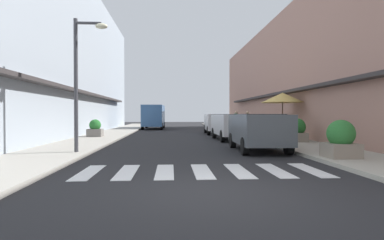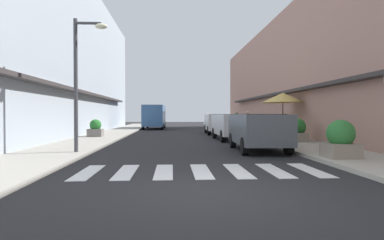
{
  "view_description": "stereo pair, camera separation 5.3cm",
  "coord_description": "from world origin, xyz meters",
  "px_view_note": "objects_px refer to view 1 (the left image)",
  "views": [
    {
      "loc": [
        -0.79,
        -6.05,
        1.46
      ],
      "look_at": [
        0.15,
        8.53,
        1.21
      ],
      "focal_mm": 30.59,
      "sensor_mm": 36.0,
      "label": 1
    },
    {
      "loc": [
        -0.74,
        -6.06,
        1.46
      ],
      "look_at": [
        0.15,
        8.53,
        1.21
      ],
      "focal_mm": 30.59,
      "sensor_mm": 36.0,
      "label": 2
    }
  ],
  "objects_px": {
    "pedestrian_walking_far": "(236,121)",
    "delivery_van": "(154,115)",
    "planter_midblock": "(297,130)",
    "cafe_umbrella": "(283,98)",
    "parked_car_mid": "(232,124)",
    "parked_car_far": "(218,122)",
    "planter_corner": "(341,140)",
    "pedestrian_walking_near": "(248,122)",
    "parked_car_near": "(258,128)",
    "street_lamp": "(82,69)",
    "planter_far": "(95,129)"
  },
  "relations": [
    {
      "from": "parked_car_near",
      "to": "planter_corner",
      "type": "bearing_deg",
      "value": -58.29
    },
    {
      "from": "pedestrian_walking_far",
      "to": "pedestrian_walking_near",
      "type": "bearing_deg",
      "value": 58.43
    },
    {
      "from": "parked_car_near",
      "to": "pedestrian_walking_far",
      "type": "relative_size",
      "value": 2.48
    },
    {
      "from": "parked_car_far",
      "to": "cafe_umbrella",
      "type": "relative_size",
      "value": 1.59
    },
    {
      "from": "pedestrian_walking_far",
      "to": "delivery_van",
      "type": "bearing_deg",
      "value": -80.93
    },
    {
      "from": "street_lamp",
      "to": "cafe_umbrella",
      "type": "distance_m",
      "value": 11.29
    },
    {
      "from": "parked_car_near",
      "to": "cafe_umbrella",
      "type": "xyz_separation_m",
      "value": [
        2.82,
        5.29,
        1.47
      ]
    },
    {
      "from": "street_lamp",
      "to": "cafe_umbrella",
      "type": "bearing_deg",
      "value": 33.18
    },
    {
      "from": "parked_car_mid",
      "to": "planter_midblock",
      "type": "bearing_deg",
      "value": -44.75
    },
    {
      "from": "parked_car_mid",
      "to": "cafe_umbrella",
      "type": "distance_m",
      "value": 3.19
    },
    {
      "from": "street_lamp",
      "to": "pedestrian_walking_near",
      "type": "relative_size",
      "value": 3.03
    },
    {
      "from": "parked_car_near",
      "to": "planter_corner",
      "type": "height_order",
      "value": "parked_car_near"
    },
    {
      "from": "parked_car_near",
      "to": "street_lamp",
      "type": "relative_size",
      "value": 0.85
    },
    {
      "from": "street_lamp",
      "to": "planter_corner",
      "type": "relative_size",
      "value": 4.04
    },
    {
      "from": "parked_car_mid",
      "to": "parked_car_far",
      "type": "xyz_separation_m",
      "value": [
        0.0,
        5.63,
        -0.0
      ]
    },
    {
      "from": "cafe_umbrella",
      "to": "planter_corner",
      "type": "xyz_separation_m",
      "value": [
        -1.01,
        -8.22,
        -1.72
      ]
    },
    {
      "from": "cafe_umbrella",
      "to": "pedestrian_walking_far",
      "type": "xyz_separation_m",
      "value": [
        -1.16,
        7.31,
        -1.42
      ]
    },
    {
      "from": "parked_car_near",
      "to": "cafe_umbrella",
      "type": "relative_size",
      "value": 1.57
    },
    {
      "from": "parked_car_near",
      "to": "parked_car_far",
      "type": "height_order",
      "value": "same"
    },
    {
      "from": "parked_car_mid",
      "to": "pedestrian_walking_near",
      "type": "height_order",
      "value": "pedestrian_walking_near"
    },
    {
      "from": "planter_midblock",
      "to": "pedestrian_walking_near",
      "type": "distance_m",
      "value": 6.53
    },
    {
      "from": "street_lamp",
      "to": "planter_corner",
      "type": "height_order",
      "value": "street_lamp"
    },
    {
      "from": "planter_far",
      "to": "parked_car_far",
      "type": "bearing_deg",
      "value": 25.92
    },
    {
      "from": "parked_car_mid",
      "to": "parked_car_far",
      "type": "distance_m",
      "value": 5.63
    },
    {
      "from": "parked_car_near",
      "to": "street_lamp",
      "type": "distance_m",
      "value": 7.01
    },
    {
      "from": "street_lamp",
      "to": "planter_midblock",
      "type": "distance_m",
      "value": 10.33
    },
    {
      "from": "planter_midblock",
      "to": "parked_car_mid",
      "type": "bearing_deg",
      "value": 135.25
    },
    {
      "from": "street_lamp",
      "to": "planter_far",
      "type": "xyz_separation_m",
      "value": [
        -1.41,
        8.17,
        -2.48
      ]
    },
    {
      "from": "parked_car_near",
      "to": "planter_far",
      "type": "height_order",
      "value": "parked_car_near"
    },
    {
      "from": "street_lamp",
      "to": "planter_midblock",
      "type": "bearing_deg",
      "value": 21.94
    },
    {
      "from": "planter_corner",
      "to": "planter_midblock",
      "type": "height_order",
      "value": "planter_corner"
    },
    {
      "from": "planter_midblock",
      "to": "cafe_umbrella",
      "type": "bearing_deg",
      "value": 87.5
    },
    {
      "from": "parked_car_mid",
      "to": "pedestrian_walking_far",
      "type": "height_order",
      "value": "pedestrian_walking_far"
    },
    {
      "from": "planter_far",
      "to": "pedestrian_walking_far",
      "type": "relative_size",
      "value": 0.64
    },
    {
      "from": "parked_car_near",
      "to": "delivery_van",
      "type": "distance_m",
      "value": 20.6
    },
    {
      "from": "parked_car_mid",
      "to": "planter_far",
      "type": "xyz_separation_m",
      "value": [
        -8.02,
        1.73,
        -0.34
      ]
    },
    {
      "from": "delivery_van",
      "to": "planter_corner",
      "type": "xyz_separation_m",
      "value": [
        6.98,
        -22.87,
        -0.74
      ]
    },
    {
      "from": "parked_car_near",
      "to": "pedestrian_walking_near",
      "type": "height_order",
      "value": "pedestrian_walking_near"
    },
    {
      "from": "cafe_umbrella",
      "to": "planter_midblock",
      "type": "relative_size",
      "value": 2.23
    },
    {
      "from": "parked_car_mid",
      "to": "pedestrian_walking_far",
      "type": "bearing_deg",
      "value": 76.77
    },
    {
      "from": "parked_car_near",
      "to": "pedestrian_walking_near",
      "type": "bearing_deg",
      "value": 79.18
    },
    {
      "from": "street_lamp",
      "to": "cafe_umbrella",
      "type": "height_order",
      "value": "street_lamp"
    },
    {
      "from": "cafe_umbrella",
      "to": "parked_car_mid",
      "type": "bearing_deg",
      "value": 174.35
    },
    {
      "from": "delivery_van",
      "to": "pedestrian_walking_far",
      "type": "xyz_separation_m",
      "value": [
        6.82,
        -7.34,
        -0.44
      ]
    },
    {
      "from": "planter_midblock",
      "to": "delivery_van",
      "type": "bearing_deg",
      "value": 114.79
    },
    {
      "from": "parked_car_near",
      "to": "street_lamp",
      "type": "bearing_deg",
      "value": -172.43
    },
    {
      "from": "street_lamp",
      "to": "pedestrian_walking_far",
      "type": "relative_size",
      "value": 2.92
    },
    {
      "from": "cafe_umbrella",
      "to": "parked_car_near",
      "type": "bearing_deg",
      "value": -118.06
    },
    {
      "from": "parked_car_mid",
      "to": "pedestrian_walking_near",
      "type": "xyz_separation_m",
      "value": [
        1.78,
        3.77,
        0.01
      ]
    },
    {
      "from": "pedestrian_walking_far",
      "to": "planter_midblock",
      "type": "bearing_deg",
      "value": 62.36
    }
  ]
}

